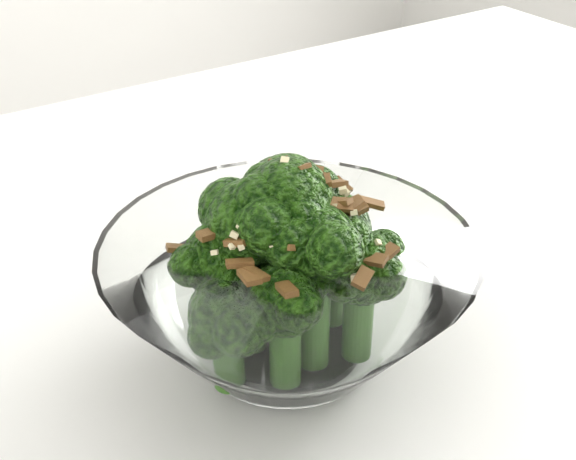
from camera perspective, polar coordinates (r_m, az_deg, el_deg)
table at (r=0.71m, az=4.04°, el=-4.63°), size 1.26×0.89×0.75m
broccoli_dish at (r=0.50m, az=-0.05°, el=-4.02°), size 0.23×0.23×0.15m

